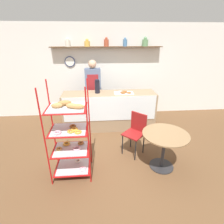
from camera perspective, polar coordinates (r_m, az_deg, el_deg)
ground_plane at (r=3.76m, az=0.62°, el=-14.85°), size 14.00×14.00×0.00m
back_wall at (r=5.42m, az=-1.71°, el=13.18°), size 10.00×0.30×2.70m
display_counter at (r=4.69m, az=-0.89°, el=0.44°), size 2.41×0.62×0.99m
pastry_rack at (r=3.05m, az=-13.53°, el=-7.26°), size 0.68×0.54×1.70m
person_worker at (r=5.03m, az=-6.11°, el=7.61°), size 0.43×0.23×1.76m
cafe_table at (r=3.38m, az=16.79°, el=-9.35°), size 0.83×0.83×0.73m
cafe_chair at (r=3.69m, az=7.84°, el=-5.64°), size 0.54×0.54×0.89m
coffee_carafe at (r=4.49m, az=-4.84°, el=8.35°), size 0.13×0.13×0.36m
donut_tray_counter at (r=4.50m, az=3.90°, el=6.34°), size 0.49×0.28×0.05m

